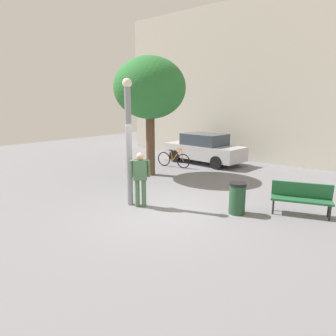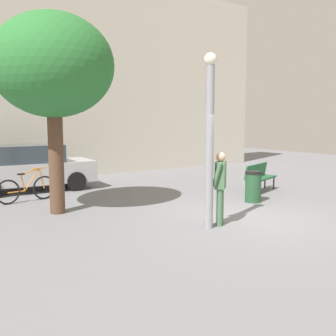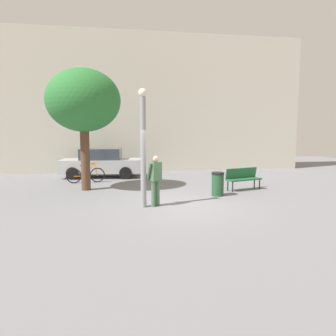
{
  "view_description": "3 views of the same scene",
  "coord_description": "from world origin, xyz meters",
  "px_view_note": "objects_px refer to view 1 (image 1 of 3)",
  "views": [
    {
      "loc": [
        5.28,
        -6.41,
        3.09
      ],
      "look_at": [
        -0.74,
        1.16,
        0.99
      ],
      "focal_mm": 31.93,
      "sensor_mm": 36.0,
      "label": 1
    },
    {
      "loc": [
        -7.06,
        -6.68,
        2.41
      ],
      "look_at": [
        -0.92,
        1.66,
        1.14
      ],
      "focal_mm": 43.12,
      "sensor_mm": 36.0,
      "label": 2
    },
    {
      "loc": [
        -1.96,
        -10.14,
        2.45
      ],
      "look_at": [
        -0.14,
        1.22,
        1.1
      ],
      "focal_mm": 33.28,
      "sensor_mm": 36.0,
      "label": 3
    }
  ],
  "objects_px": {
    "park_bench": "(301,196)",
    "bicycle_orange": "(174,159)",
    "person_by_lamppost": "(140,176)",
    "lamppost": "(129,139)",
    "plaza_tree": "(150,89)",
    "parked_car_silver": "(204,148)",
    "trash_bin": "(237,198)"
  },
  "relations": [
    {
      "from": "bicycle_orange",
      "to": "person_by_lamppost",
      "type": "bearing_deg",
      "value": -62.33
    },
    {
      "from": "bicycle_orange",
      "to": "plaza_tree",
      "type": "bearing_deg",
      "value": -84.32
    },
    {
      "from": "lamppost",
      "to": "park_bench",
      "type": "distance_m",
      "value": 5.22
    },
    {
      "from": "parked_car_silver",
      "to": "trash_bin",
      "type": "relative_size",
      "value": 4.78
    },
    {
      "from": "park_bench",
      "to": "bicycle_orange",
      "type": "xyz_separation_m",
      "value": [
        -6.73,
        2.9,
        -0.16
      ]
    },
    {
      "from": "plaza_tree",
      "to": "parked_car_silver",
      "type": "xyz_separation_m",
      "value": [
        0.45,
        3.7,
        -2.91
      ]
    },
    {
      "from": "park_bench",
      "to": "trash_bin",
      "type": "bearing_deg",
      "value": -144.2
    },
    {
      "from": "park_bench",
      "to": "bicycle_orange",
      "type": "distance_m",
      "value": 7.33
    },
    {
      "from": "lamppost",
      "to": "plaza_tree",
      "type": "distance_m",
      "value": 4.32
    },
    {
      "from": "person_by_lamppost",
      "to": "park_bench",
      "type": "bearing_deg",
      "value": 30.21
    },
    {
      "from": "park_bench",
      "to": "plaza_tree",
      "type": "height_order",
      "value": "plaza_tree"
    },
    {
      "from": "bicycle_orange",
      "to": "trash_bin",
      "type": "distance_m",
      "value": 6.59
    },
    {
      "from": "plaza_tree",
      "to": "parked_car_silver",
      "type": "height_order",
      "value": "plaza_tree"
    },
    {
      "from": "plaza_tree",
      "to": "bicycle_orange",
      "type": "height_order",
      "value": "plaza_tree"
    },
    {
      "from": "park_bench",
      "to": "plaza_tree",
      "type": "relative_size",
      "value": 0.33
    },
    {
      "from": "bicycle_orange",
      "to": "trash_bin",
      "type": "bearing_deg",
      "value": -36.65
    },
    {
      "from": "lamppost",
      "to": "bicycle_orange",
      "type": "distance_m",
      "value": 6.01
    },
    {
      "from": "park_bench",
      "to": "parked_car_silver",
      "type": "bearing_deg",
      "value": 142.36
    },
    {
      "from": "parked_car_silver",
      "to": "trash_bin",
      "type": "xyz_separation_m",
      "value": [
        4.65,
        -5.74,
        -0.32
      ]
    },
    {
      "from": "park_bench",
      "to": "parked_car_silver",
      "type": "distance_m",
      "value": 7.69
    },
    {
      "from": "lamppost",
      "to": "parked_car_silver",
      "type": "height_order",
      "value": "lamppost"
    },
    {
      "from": "bicycle_orange",
      "to": "parked_car_silver",
      "type": "bearing_deg",
      "value": 70.34
    },
    {
      "from": "person_by_lamppost",
      "to": "trash_bin",
      "type": "height_order",
      "value": "person_by_lamppost"
    },
    {
      "from": "parked_car_silver",
      "to": "plaza_tree",
      "type": "bearing_deg",
      "value": -96.98
    },
    {
      "from": "person_by_lamppost",
      "to": "park_bench",
      "type": "relative_size",
      "value": 1.0
    },
    {
      "from": "park_bench",
      "to": "trash_bin",
      "type": "distance_m",
      "value": 1.78
    },
    {
      "from": "person_by_lamppost",
      "to": "bicycle_orange",
      "type": "bearing_deg",
      "value": 117.67
    },
    {
      "from": "lamppost",
      "to": "plaza_tree",
      "type": "bearing_deg",
      "value": 122.57
    },
    {
      "from": "person_by_lamppost",
      "to": "parked_car_silver",
      "type": "height_order",
      "value": "person_by_lamppost"
    },
    {
      "from": "person_by_lamppost",
      "to": "park_bench",
      "type": "distance_m",
      "value": 4.64
    },
    {
      "from": "plaza_tree",
      "to": "bicycle_orange",
      "type": "distance_m",
      "value": 3.81
    },
    {
      "from": "lamppost",
      "to": "bicycle_orange",
      "type": "relative_size",
      "value": 2.11
    }
  ]
}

